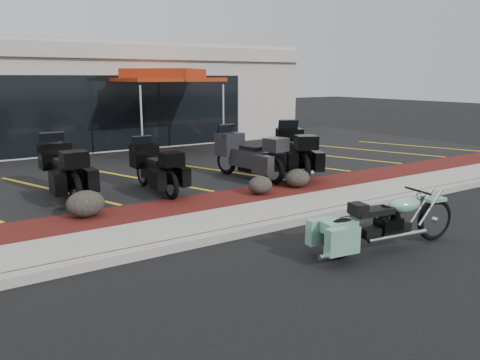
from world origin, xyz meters
TOP-DOWN VIEW (x-y plane):
  - ground at (0.00, 0.00)m, footprint 90.00×90.00m
  - curb at (0.00, 0.90)m, footprint 24.00×0.25m
  - sidewalk at (0.00, 1.60)m, footprint 24.00×1.20m
  - mulch_bed at (0.00, 2.80)m, footprint 24.00×1.20m
  - upper_lot at (0.00, 8.20)m, footprint 26.00×9.60m
  - dealership_building at (0.00, 14.47)m, footprint 18.00×8.16m
  - boulder_left at (-2.16, 3.00)m, footprint 0.71×0.59m
  - boulder_mid at (1.62, 2.68)m, footprint 0.57×0.48m
  - boulder_right at (2.76, 2.75)m, footprint 0.62×0.52m
  - hero_cruiser at (2.58, -1.08)m, footprint 2.80×1.06m
  - touring_black_front at (-2.16, 5.56)m, footprint 0.95×2.37m
  - touring_black_mid at (-0.29, 4.88)m, footprint 0.85×2.13m
  - touring_grey at (2.14, 5.01)m, footprint 1.33×2.48m
  - touring_black_rear at (3.95, 4.64)m, footprint 1.88×2.62m
  - traffic_cone at (-0.82, 8.26)m, footprint 0.36×0.36m
  - popup_canopy at (2.28, 9.24)m, footprint 3.64×3.64m

SIDE VIEW (x-z plane):
  - ground at x=0.00m, z-range 0.00..0.00m
  - curb at x=0.00m, z-range 0.00..0.15m
  - sidewalk at x=0.00m, z-range 0.00..0.15m
  - upper_lot at x=0.00m, z-range 0.00..0.15m
  - mulch_bed at x=0.00m, z-range 0.00..0.16m
  - traffic_cone at x=-0.82m, z-range 0.15..0.58m
  - boulder_mid at x=1.62m, z-range 0.16..0.57m
  - boulder_right at x=2.76m, z-range 0.16..0.60m
  - boulder_left at x=-2.16m, z-range 0.16..0.67m
  - hero_cruiser at x=2.58m, z-range 0.00..0.96m
  - touring_black_mid at x=-0.29m, z-range 0.15..1.38m
  - touring_grey at x=2.14m, z-range 0.15..1.52m
  - touring_black_front at x=-2.16m, z-range 0.15..1.52m
  - touring_black_rear at x=3.95m, z-range 0.15..1.58m
  - dealership_building at x=0.00m, z-range 0.01..4.01m
  - popup_canopy at x=2.28m, z-range 1.32..4.18m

